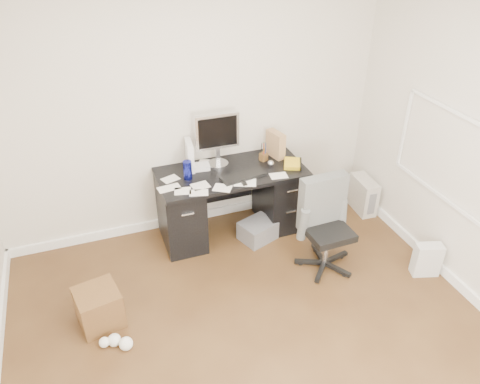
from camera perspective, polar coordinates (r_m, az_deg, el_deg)
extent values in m
plane|color=#412915|center=(3.97, 2.96, -19.14)|extent=(4.00, 4.00, 0.00)
cube|color=silver|center=(4.72, -6.05, 10.29)|extent=(4.00, 0.02, 2.70)
cube|color=white|center=(5.32, -5.22, -2.87)|extent=(4.00, 0.03, 0.10)
cube|color=white|center=(4.84, 25.65, -10.69)|extent=(0.03, 4.00, 0.10)
cube|color=black|center=(4.76, -1.06, 2.37)|extent=(1.50, 0.70, 0.04)
cube|color=black|center=(4.84, -7.19, -2.61)|extent=(0.40, 0.60, 0.71)
cube|color=black|center=(5.13, 4.80, -0.24)|extent=(0.40, 0.60, 0.71)
cube|color=black|center=(5.17, -2.22, 1.43)|extent=(0.70, 0.03, 0.51)
cube|color=black|center=(4.63, 0.45, 1.95)|extent=(0.48, 0.23, 0.03)
sphere|color=silver|center=(4.83, 3.76, 3.50)|extent=(0.07, 0.07, 0.07)
cylinder|color=navy|center=(4.60, -6.41, 2.67)|extent=(0.09, 0.09, 0.19)
cube|color=silver|center=(4.76, -6.17, 4.48)|extent=(0.15, 0.27, 0.30)
cube|color=#987149|center=(4.99, 4.35, 5.82)|extent=(0.17, 0.26, 0.28)
cube|color=yellow|center=(4.87, 6.44, 3.46)|extent=(0.25, 0.27, 0.04)
cube|color=#A6A295|center=(5.57, 14.78, -0.31)|extent=(0.20, 0.41, 0.40)
cube|color=silver|center=(4.85, 21.81, -7.66)|extent=(0.29, 0.25, 0.34)
cube|color=#4A2D16|center=(4.23, -16.80, -13.31)|extent=(0.40, 0.40, 0.34)
cube|color=slate|center=(4.99, 2.16, -4.71)|extent=(0.43, 0.39, 0.21)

